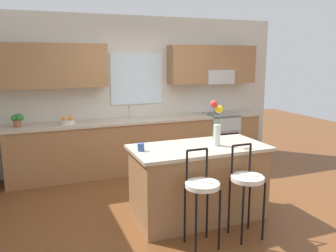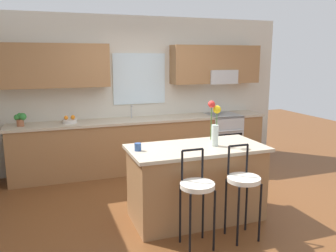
{
  "view_description": "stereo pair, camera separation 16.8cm",
  "coord_description": "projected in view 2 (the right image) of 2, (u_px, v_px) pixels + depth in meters",
  "views": [
    {
      "loc": [
        -1.79,
        -4.06,
        1.98
      ],
      "look_at": [
        0.03,
        0.55,
        1.0
      ],
      "focal_mm": 37.17,
      "sensor_mm": 36.0,
      "label": 1
    },
    {
      "loc": [
        -1.63,
        -4.12,
        1.98
      ],
      "look_at": [
        0.03,
        0.55,
        1.0
      ],
      "focal_mm": 37.17,
      "sensor_mm": 36.0,
      "label": 2
    }
  ],
  "objects": [
    {
      "name": "sink_faucet",
      "position": [
        132.0,
        110.0,
        6.16
      ],
      "size": [
        0.02,
        0.13,
        0.23
      ],
      "color": "#B7BABC",
      "rests_on": "counter_run"
    },
    {
      "name": "bar_stool_near",
      "position": [
        197.0,
        190.0,
        3.6
      ],
      "size": [
        0.36,
        0.36,
        1.04
      ],
      "color": "black",
      "rests_on": "ground"
    },
    {
      "name": "kitchen_island",
      "position": [
        196.0,
        182.0,
        4.3
      ],
      "size": [
        1.66,
        0.83,
        0.92
      ],
      "color": "#996B42",
      "rests_on": "ground"
    },
    {
      "name": "mug_ceramic",
      "position": [
        138.0,
        147.0,
        4.01
      ],
      "size": [
        0.08,
        0.08,
        0.09
      ],
      "primitive_type": "cylinder",
      "color": "#33518C",
      "rests_on": "kitchen_island"
    },
    {
      "name": "potted_plant_small",
      "position": [
        20.0,
        118.0,
        5.43
      ],
      "size": [
        0.19,
        0.13,
        0.21
      ],
      "color": "#9E5B3D",
      "rests_on": "counter_run"
    },
    {
      "name": "counter_run",
      "position": [
        144.0,
        144.0,
        6.21
      ],
      "size": [
        4.56,
        0.64,
        0.92
      ],
      "color": "#996B42",
      "rests_on": "ground"
    },
    {
      "name": "oven_range",
      "position": [
        222.0,
        138.0,
        6.69
      ],
      "size": [
        0.6,
        0.64,
        0.92
      ],
      "color": "#B7BABC",
      "rests_on": "ground"
    },
    {
      "name": "flower_vase",
      "position": [
        215.0,
        124.0,
        4.18
      ],
      "size": [
        0.16,
        0.1,
        0.56
      ],
      "color": "silver",
      "rests_on": "kitchen_island"
    },
    {
      "name": "bar_stool_middle",
      "position": [
        243.0,
        183.0,
        3.78
      ],
      "size": [
        0.36,
        0.36,
        1.04
      ],
      "color": "black",
      "rests_on": "ground"
    },
    {
      "name": "fruit_bowl_oranges",
      "position": [
        70.0,
        121.0,
        5.69
      ],
      "size": [
        0.24,
        0.24,
        0.13
      ],
      "color": "silver",
      "rests_on": "counter_run"
    },
    {
      "name": "back_wall_assembly",
      "position": [
        141.0,
        84.0,
        6.28
      ],
      "size": [
        5.6,
        0.5,
        2.7
      ],
      "color": "beige",
      "rests_on": "ground"
    },
    {
      "name": "ground_plane",
      "position": [
        179.0,
        206.0,
        4.73
      ],
      "size": [
        14.0,
        14.0,
        0.0
      ],
      "primitive_type": "plane",
      "color": "brown"
    }
  ]
}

